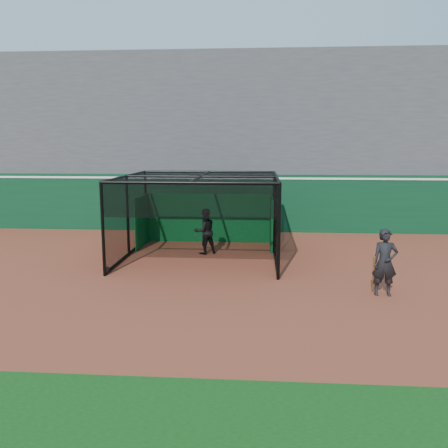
{
  "coord_description": "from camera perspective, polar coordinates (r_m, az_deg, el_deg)",
  "views": [
    {
      "loc": [
        1.08,
        -12.19,
        3.81
      ],
      "look_at": [
        0.02,
        2.0,
        1.4
      ],
      "focal_mm": 38.0,
      "sensor_mm": 36.0,
      "label": 1
    }
  ],
  "objects": [
    {
      "name": "ground",
      "position": [
        12.82,
        -0.76,
        -7.68
      ],
      "size": [
        120.0,
        120.0,
        0.0
      ],
      "primitive_type": "plane",
      "color": "brown",
      "rests_on": "ground"
    },
    {
      "name": "grandstand",
      "position": [
        24.5,
        1.79,
        11.17
      ],
      "size": [
        50.0,
        7.85,
        8.95
      ],
      "color": "#4C4C4F",
      "rests_on": "ground"
    },
    {
      "name": "on_deck_player",
      "position": [
        12.67,
        18.78,
        -4.42
      ],
      "size": [
        0.64,
        0.44,
        1.71
      ],
      "color": "black",
      "rests_on": "ground"
    },
    {
      "name": "batter",
      "position": [
        16.56,
        -2.32,
        -0.88
      ],
      "size": [
        0.97,
        0.91,
        1.59
      ],
      "primitive_type": "imported",
      "rotation": [
        0.0,
        0.0,
        3.68
      ],
      "color": "black",
      "rests_on": "ground"
    },
    {
      "name": "outfield_wall",
      "position": [
        20.87,
        1.29,
        2.67
      ],
      "size": [
        50.0,
        0.5,
        2.5
      ],
      "color": "#0A391D",
      "rests_on": "ground"
    },
    {
      "name": "batting_cage",
      "position": [
        16.04,
        -2.79,
        0.84
      ],
      "size": [
        5.14,
        5.31,
        2.74
      ],
      "color": "black",
      "rests_on": "ground"
    }
  ]
}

